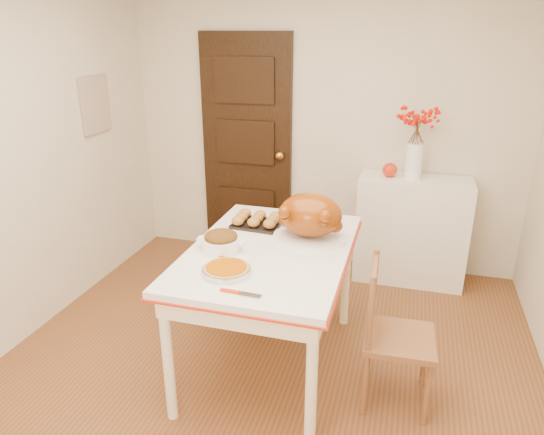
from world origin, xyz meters
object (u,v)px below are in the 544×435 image
(sideboard, at_px, (411,230))
(chair_oak, at_px, (400,336))
(kitchen_table, at_px, (270,308))
(pumpkin_pie, at_px, (226,269))
(turkey_platter, at_px, (310,217))

(sideboard, height_order, chair_oak, sideboard)
(kitchen_table, xyz_separation_m, chair_oak, (0.81, -0.12, 0.03))
(kitchen_table, relative_size, pumpkin_pie, 5.31)
(kitchen_table, xyz_separation_m, turkey_platter, (0.20, 0.20, 0.56))
(sideboard, distance_m, turkey_platter, 1.53)
(turkey_platter, bearing_deg, sideboard, 55.39)
(turkey_platter, distance_m, pumpkin_pie, 0.68)
(kitchen_table, height_order, turkey_platter, turkey_platter)
(sideboard, distance_m, kitchen_table, 1.71)
(chair_oak, height_order, turkey_platter, turkey_platter)
(chair_oak, height_order, pumpkin_pie, pumpkin_pie)
(sideboard, bearing_deg, turkey_platter, -115.91)
(kitchen_table, xyz_separation_m, pumpkin_pie, (-0.13, -0.38, 0.45))
(sideboard, height_order, turkey_platter, turkey_platter)
(chair_oak, distance_m, turkey_platter, 0.87)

